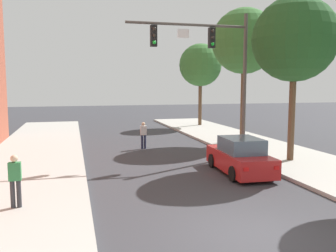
{
  "coord_description": "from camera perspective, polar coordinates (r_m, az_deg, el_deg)",
  "views": [
    {
      "loc": [
        -4.44,
        -8.24,
        3.9
      ],
      "look_at": [
        -0.22,
        7.84,
        2.0
      ],
      "focal_mm": 38.74,
      "sensor_mm": 36.0,
      "label": 1
    }
  ],
  "objects": [
    {
      "name": "pedestrian_crossing_road",
      "position": [
        22.1,
        -3.88,
        -1.26
      ],
      "size": [
        0.36,
        0.22,
        1.64
      ],
      "color": "#232847",
      "rests_on": "ground"
    },
    {
      "name": "car_lead_red",
      "position": [
        16.32,
        11.26,
        -4.83
      ],
      "size": [
        1.99,
        4.31,
        1.6
      ],
      "color": "#B21E1E",
      "rests_on": "ground"
    },
    {
      "name": "street_tree_second",
      "position": [
        19.01,
        19.31,
        12.69
      ],
      "size": [
        4.11,
        4.11,
        7.99
      ],
      "color": "brown",
      "rests_on": "sidewalk_right"
    },
    {
      "name": "pedestrian_sidewalk_left_walker",
      "position": [
        12.08,
        -22.92,
        -7.6
      ],
      "size": [
        0.36,
        0.22,
        1.64
      ],
      "color": "#333338",
      "rests_on": "sidewalk_left"
    },
    {
      "name": "street_tree_third",
      "position": [
        25.14,
        11.91,
        12.88
      ],
      "size": [
        4.33,
        4.33,
        8.78
      ],
      "color": "brown",
      "rests_on": "sidewalk_right"
    },
    {
      "name": "traffic_signal_mast",
      "position": [
        19.5,
        7.11,
        10.71
      ],
      "size": [
        6.56,
        0.38,
        7.5
      ],
      "color": "#514C47",
      "rests_on": "sidewalk_right"
    },
    {
      "name": "ground_plane",
      "position": [
        10.14,
        13.1,
        -16.29
      ],
      "size": [
        120.0,
        120.0,
        0.0
      ],
      "primitive_type": "plane",
      "color": "#38383D"
    },
    {
      "name": "street_tree_farthest",
      "position": [
        33.89,
        5.13,
        9.5
      ],
      "size": [
        3.9,
        3.9,
        7.5
      ],
      "color": "brown",
      "rests_on": "sidewalk_right"
    }
  ]
}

